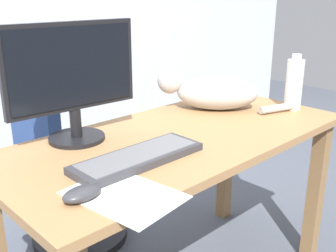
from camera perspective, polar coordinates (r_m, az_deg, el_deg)
name	(u,v)px	position (r m, az deg, el deg)	size (l,w,h in m)	color
desk	(179,162)	(1.57, 1.59, -5.02)	(1.38, 0.65, 0.72)	#9E7247
office_chair	(67,174)	(2.06, -14.00, -6.56)	(0.48, 0.48, 0.89)	black
monitor	(72,78)	(1.44, -13.22, 6.57)	(0.48, 0.20, 0.42)	black
keyboard	(138,157)	(1.29, -4.19, -4.41)	(0.44, 0.15, 0.03)	#333338
cat	(212,92)	(1.83, 6.22, 4.82)	(0.44, 0.47, 0.20)	#B2ADA8
computer_mouse	(82,194)	(1.08, -11.92, -9.23)	(0.11, 0.06, 0.04)	#333338
paper_sheet	(124,195)	(1.10, -6.14, -9.54)	(0.21, 0.30, 0.00)	white
water_bottle	(294,84)	(1.90, 17.23, 5.67)	(0.07, 0.07, 0.25)	silver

